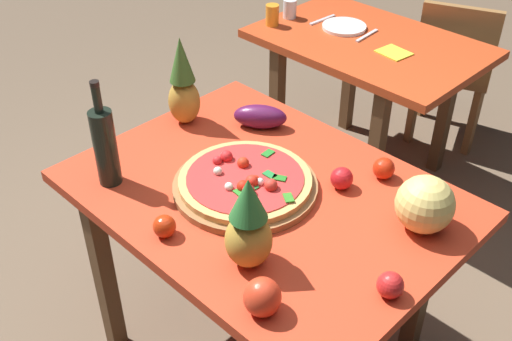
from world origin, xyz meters
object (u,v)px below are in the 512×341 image
Objects in this scene: dining_chair at (454,65)px; drinking_glass_juice at (272,15)px; bell_pepper at (262,297)px; drinking_glass_water at (290,9)px; pizza at (245,180)px; tomato_beside_pepper at (390,285)px; pineapple_left at (248,227)px; fork_utensil at (322,20)px; melon at (425,204)px; eggplant at (260,117)px; tomato_near_board at (342,178)px; pizza_board at (245,186)px; background_table at (367,62)px; napkin_folded at (394,53)px; tomato_by_bottle at (384,168)px; wine_bottle at (105,145)px; knife_utensil at (367,36)px; dinner_plate at (344,27)px; display_table at (265,212)px; tomato_at_corner at (164,226)px; pineapple_right at (183,86)px.

drinking_glass_juice reaches higher than dining_chair.
drinking_glass_water is (-1.27, 1.51, -0.00)m from bell_pepper.
tomato_beside_pepper is (0.60, -0.05, -0.00)m from pizza.
pizza is at bearing 137.24° from pineapple_left.
fork_utensil is at bearing 31.44° from drinking_glass_water.
dining_chair is 1.80m from melon.
drinking_glass_water is at bearing 128.52° from pineapple_left.
pineapple_left reaches higher than eggplant.
drinking_glass_water reaches higher than tomato_near_board.
dining_chair is 2.09m from tomato_beside_pepper.
bell_pepper reaches higher than dining_chair.
melon is (0.51, 0.24, 0.08)m from pizza_board.
drinking_glass_water is (-0.46, -0.07, 0.16)m from background_table.
melon is at bearing -47.37° from background_table.
tomato_by_bottle is at bearing -57.74° from napkin_folded.
dining_chair is at bearing 97.45° from pizza_board.
wine_bottle is 0.60m from pineapple_left.
dining_chair reaches higher than knife_utensil.
melon is 2.36× the size of tomato_near_board.
bell_pepper is 0.50× the size of dinner_plate.
pizza_board is at bearing -56.85° from fork_utensil.
dining_chair is 2.16m from pineapple_left.
dining_chair reaches higher than fork_utensil.
tomato_beside_pepper is 0.53m from tomato_by_bottle.
pineapple_left is 1.80m from drinking_glass_water.
drinking_glass_juice reaches higher than drinking_glass_water.
tomato_at_corner is at bearing -99.70° from display_table.
pineapple_right is (-0.12, 0.42, 0.01)m from wine_bottle.
melon reaches higher than fork_utensil.
tomato_beside_pepper is at bearing 53.73° from bell_pepper.
napkin_folded reaches higher than background_table.
pizza reaches higher than pizza_board.
tomato_beside_pepper is at bearing -48.07° from dinner_plate.
bell_pepper is 1.87m from dinner_plate.
melon is 1.86× the size of drinking_glass_water.
tomato_by_bottle is 0.41× the size of knife_utensil.
eggplant reaches higher than knife_utensil.
display_table is at bearing -156.06° from melon.
pizza_board is 0.47m from tomato_by_bottle.
bell_pepper is at bearing -101.13° from melon.
fork_utensil is 0.49m from napkin_folded.
dining_chair is 11.36× the size of tomato_near_board.
wine_bottle is (-0.35, -0.28, 0.10)m from pizza.
tomato_by_bottle is at bearing -45.99° from dinner_plate.
tomato_at_corner is at bearing -159.51° from pineapple_left.
pizza_board is at bearing 175.01° from tomato_beside_pepper.
melon is (0.86, 0.53, -0.05)m from wine_bottle.
drinking_glass_water is 0.68× the size of napkin_folded.
background_table is at bearing 128.43° from tomato_by_bottle.
tomato_at_corner is at bearing -91.83° from pizza_board.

